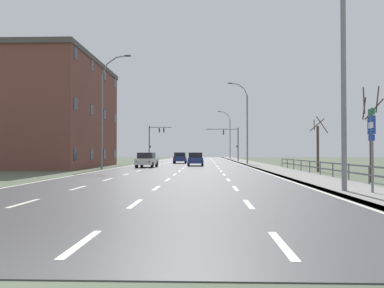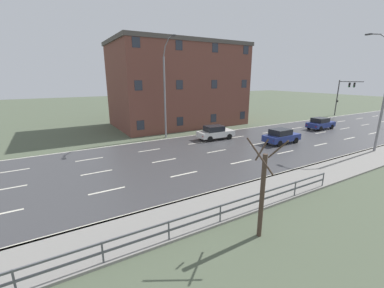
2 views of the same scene
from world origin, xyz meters
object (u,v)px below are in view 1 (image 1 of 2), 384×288
(car_mid_centre, at_px, (180,158))
(car_distant, at_px, (147,160))
(highway_sign, at_px, (372,139))
(traffic_signal_left, at_px, (154,137))
(street_lamp_foreground, at_px, (339,49))
(car_far_right, at_px, (195,159))
(street_lamp_left_bank, at_px, (104,114))
(traffic_signal_right, at_px, (232,139))
(brick_building, at_px, (49,114))
(street_lamp_midground, at_px, (246,124))
(street_lamp_distant, at_px, (229,136))

(car_mid_centre, xyz_separation_m, car_distant, (-2.53, -15.53, 0.00))
(highway_sign, xyz_separation_m, traffic_signal_left, (-15.35, 56.71, 2.17))
(street_lamp_foreground, bearing_deg, car_distant, 113.56)
(highway_sign, xyz_separation_m, car_far_right, (-7.37, 31.84, -1.30))
(street_lamp_left_bank, distance_m, car_far_right, 13.40)
(car_mid_centre, bearing_deg, traffic_signal_right, 56.77)
(highway_sign, xyz_separation_m, brick_building, (-23.21, 27.79, 3.67))
(brick_building, bearing_deg, traffic_signal_right, 51.86)
(street_lamp_midground, height_order, traffic_signal_left, street_lamp_midground)
(street_lamp_foreground, bearing_deg, car_mid_centre, 102.03)
(traffic_signal_left, bearing_deg, brick_building, -105.20)
(car_mid_centre, relative_size, car_distant, 0.98)
(car_mid_centre, bearing_deg, car_distant, -99.88)
(street_lamp_midground, distance_m, traffic_signal_right, 18.47)
(traffic_signal_right, height_order, car_mid_centre, traffic_signal_right)
(street_lamp_left_bank, distance_m, traffic_signal_right, 35.86)
(car_far_right, bearing_deg, car_mid_centre, 101.96)
(street_lamp_left_bank, distance_m, traffic_signal_left, 34.30)
(street_lamp_distant, height_order, traffic_signal_right, street_lamp_distant)
(street_lamp_midground, height_order, street_lamp_left_bank, street_lamp_left_bank)
(traffic_signal_right, bearing_deg, car_far_right, -103.83)
(street_lamp_midground, relative_size, street_lamp_left_bank, 0.98)
(street_lamp_foreground, xyz_separation_m, traffic_signal_left, (-14.40, 56.01, -1.39))
(highway_sign, distance_m, traffic_signal_right, 55.38)
(traffic_signal_right, height_order, car_far_right, traffic_signal_right)
(street_lamp_distant, relative_size, car_far_right, 2.57)
(car_mid_centre, distance_m, car_distant, 15.74)
(traffic_signal_right, bearing_deg, highway_sign, -88.36)
(car_mid_centre, bearing_deg, brick_building, -133.03)
(street_lamp_foreground, relative_size, traffic_signal_right, 1.97)
(traffic_signal_right, bearing_deg, street_lamp_foreground, -89.34)
(car_mid_centre, bearing_deg, highway_sign, -77.55)
(street_lamp_foreground, distance_m, brick_building, 35.06)
(traffic_signal_right, relative_size, traffic_signal_left, 0.93)
(car_far_right, distance_m, car_distant, 7.04)
(street_lamp_midground, height_order, car_distant, street_lamp_midground)
(street_lamp_left_bank, relative_size, car_far_right, 2.62)
(car_distant, relative_size, brick_building, 0.23)
(traffic_signal_right, distance_m, car_distant, 30.58)
(street_lamp_foreground, xyz_separation_m, street_lamp_midground, (-0.00, 36.21, -0.47))
(car_mid_centre, xyz_separation_m, car_far_right, (2.48, -10.58, 0.00))
(street_lamp_distant, distance_m, car_mid_centre, 32.25)
(car_far_right, bearing_deg, brick_building, -166.88)
(brick_building, bearing_deg, traffic_signal_left, 74.80)
(traffic_signal_left, xyz_separation_m, car_far_right, (7.98, -24.87, -3.47))
(brick_building, bearing_deg, highway_sign, -50.14)
(street_lamp_distant, height_order, car_distant, street_lamp_distant)
(brick_building, bearing_deg, street_lamp_midground, 22.27)
(traffic_signal_left, bearing_deg, car_mid_centre, -68.93)
(street_lamp_midground, relative_size, car_mid_centre, 2.59)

